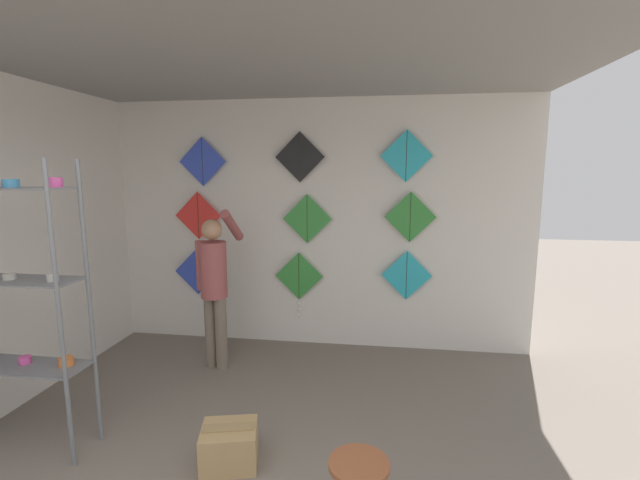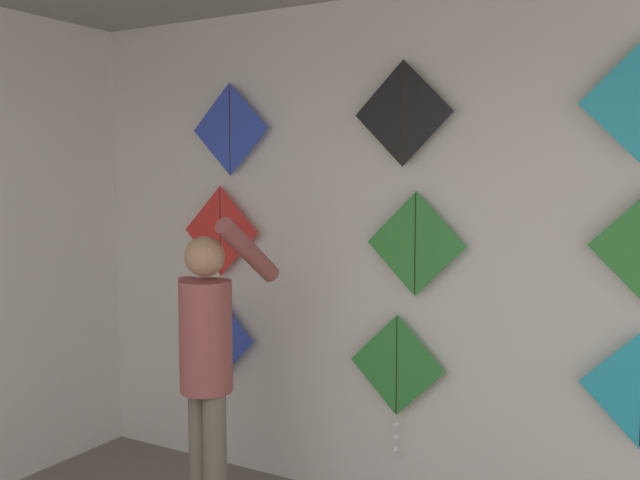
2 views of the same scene
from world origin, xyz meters
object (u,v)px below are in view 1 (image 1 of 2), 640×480
at_px(shelf_rack, 14,284).
at_px(kite_8, 406,156).
at_px(shopkeeper, 214,280).
at_px(kite_5, 410,217).
at_px(kite_0, 197,272).
at_px(kite_2, 407,275).
at_px(kite_3, 198,216).
at_px(kite_7, 300,157).
at_px(cardboard_box, 229,446).
at_px(kite_6, 202,162).
at_px(kite_4, 307,219).
at_px(kite_1, 299,279).

height_order(shelf_rack, kite_8, kite_8).
distance_m(shelf_rack, shopkeeper, 1.71).
distance_m(shopkeeper, kite_5, 2.17).
xyz_separation_m(kite_0, kite_2, (2.44, 0.00, 0.04)).
bearing_deg(kite_8, kite_3, 180.00).
distance_m(kite_5, kite_7, 1.37).
relative_size(shelf_rack, cardboard_box, 4.75).
relative_size(shopkeeper, kite_2, 2.96).
xyz_separation_m(shopkeeper, kite_7, (0.75, 0.70, 1.24)).
xyz_separation_m(shelf_rack, kite_2, (2.81, 2.14, -0.36)).
distance_m(kite_0, kite_8, 2.74).
bearing_deg(kite_6, kite_3, 180.00).
bearing_deg(kite_7, kite_8, 0.00).
relative_size(kite_0, kite_4, 1.00).
distance_m(shelf_rack, kite_1, 2.71).
bearing_deg(kite_4, kite_7, 180.00).
distance_m(shelf_rack, cardboard_box, 1.87).
relative_size(kite_4, kite_8, 1.00).
xyz_separation_m(shopkeeper, kite_3, (-0.45, 0.70, 0.57)).
bearing_deg(shelf_rack, kite_6, 77.00).
relative_size(cardboard_box, kite_0, 0.79).
bearing_deg(kite_7, kite_5, 0.00).
bearing_deg(kite_0, kite_5, 0.00).
xyz_separation_m(shelf_rack, cardboard_box, (1.52, 0.02, -1.09)).
distance_m(kite_3, kite_4, 1.29).
relative_size(shopkeeper, kite_6, 2.96).
bearing_deg(cardboard_box, shelf_rack, -179.41).
height_order(cardboard_box, kite_7, kite_7).
relative_size(kite_3, kite_8, 1.00).
xyz_separation_m(shopkeeper, cardboard_box, (0.65, -1.43, -0.79)).
bearing_deg(kite_7, kite_4, 0.00).
distance_m(kite_0, kite_6, 1.29).
height_order(cardboard_box, kite_5, kite_5).
xyz_separation_m(kite_2, kite_7, (-1.20, 0.00, 1.29)).
bearing_deg(shelf_rack, shopkeeper, 59.04).
xyz_separation_m(kite_1, kite_7, (0.02, 0.00, 1.38)).
height_order(shelf_rack, kite_7, kite_7).
xyz_separation_m(kite_1, kite_8, (1.17, 0.00, 1.39)).
bearing_deg(shopkeeper, shelf_rack, -103.94).
bearing_deg(kite_4, kite_0, 180.00).
relative_size(kite_2, kite_5, 1.00).
distance_m(kite_2, kite_7, 1.76).
height_order(kite_3, kite_5, kite_5).
bearing_deg(kite_3, kite_8, 0.00).
xyz_separation_m(kite_2, kite_8, (-0.04, 0.00, 1.30)).
bearing_deg(kite_4, cardboard_box, -94.93).
height_order(shelf_rack, cardboard_box, shelf_rack).
xyz_separation_m(shelf_rack, kite_5, (2.83, 2.14, 0.29)).
bearing_deg(cardboard_box, kite_2, 58.62).
relative_size(shopkeeper, kite_1, 2.15).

